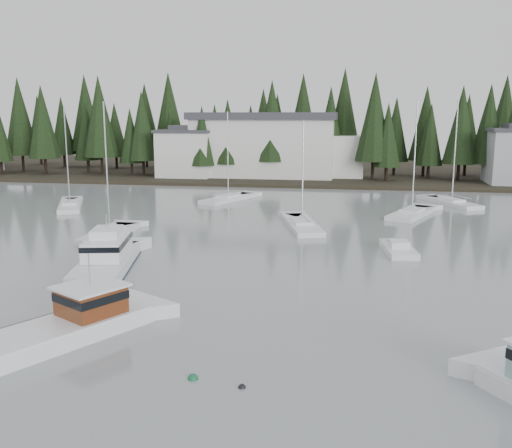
{
  "coord_description": "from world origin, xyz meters",
  "views": [
    {
      "loc": [
        10.21,
        -15.85,
        11.23
      ],
      "look_at": [
        2.73,
        28.38,
        2.5
      ],
      "focal_mm": 40.0,
      "sensor_mm": 36.0,
      "label": 1
    }
  ],
  "objects": [
    {
      "name": "cabin_cruiser_center",
      "position": [
        -7.28,
        22.19,
        0.69
      ],
      "size": [
        5.55,
        11.18,
        4.61
      ],
      "rotation": [
        0.0,
        0.0,
        1.79
      ],
      "color": "white",
      "rests_on": "ground"
    },
    {
      "name": "mooring_buoy_green",
      "position": [
        3.73,
        6.16,
        0.0
      ],
      "size": [
        0.46,
        0.46,
        0.46
      ],
      "primitive_type": "sphere",
      "color": "#145933",
      "rests_on": "ground"
    },
    {
      "name": "conifer_treeline",
      "position": [
        0.0,
        86.0,
        0.0
      ],
      "size": [
        200.0,
        22.0,
        20.0
      ],
      "primitive_type": null,
      "color": "black",
      "rests_on": "ground"
    },
    {
      "name": "lobster_boat_brown",
      "position": [
        -3.86,
        9.58,
        0.54
      ],
      "size": [
        7.52,
        9.84,
        4.71
      ],
      "rotation": [
        0.0,
        0.0,
        1.05
      ],
      "color": "white",
      "rests_on": "ground"
    },
    {
      "name": "harbor_inn",
      "position": [
        -2.96,
        82.34,
        5.78
      ],
      "size": [
        29.5,
        11.5,
        10.9
      ],
      "color": "silver",
      "rests_on": "ground"
    },
    {
      "name": "far_shore_land",
      "position": [
        0.0,
        97.0,
        0.0
      ],
      "size": [
        240.0,
        54.0,
        1.0
      ],
      "primitive_type": "cube",
      "color": "black",
      "rests_on": "ground"
    },
    {
      "name": "sailboat_10",
      "position": [
        -23.46,
        47.72,
        0.07
      ],
      "size": [
        6.55,
        10.31,
        12.55
      ],
      "rotation": [
        0.0,
        0.0,
        2.01
      ],
      "color": "white",
      "rests_on": "ground"
    },
    {
      "name": "house_west",
      "position": [
        -18.0,
        79.0,
        4.65
      ],
      "size": [
        9.54,
        7.42,
        8.75
      ],
      "color": "silver",
      "rests_on": "ground"
    },
    {
      "name": "runabout_1",
      "position": [
        14.19,
        30.82,
        0.13
      ],
      "size": [
        2.9,
        5.53,
        1.42
      ],
      "rotation": [
        0.0,
        0.0,
        1.71
      ],
      "color": "white",
      "rests_on": "ground"
    },
    {
      "name": "mooring_buoy_dark",
      "position": [
        5.97,
        5.73,
        0.0
      ],
      "size": [
        0.33,
        0.33,
        0.33
      ],
      "primitive_type": "sphere",
      "color": "black",
      "rests_on": "ground"
    },
    {
      "name": "sailboat_6",
      "position": [
        22.64,
        57.79,
        0.08
      ],
      "size": [
        6.47,
        9.6,
        13.48
      ],
      "rotation": [
        0.0,
        0.0,
        2.03
      ],
      "color": "white",
      "rests_on": "ground"
    },
    {
      "name": "sailboat_0",
      "position": [
        -11.82,
        32.95,
        0.07
      ],
      "size": [
        3.01,
        8.66,
        12.82
      ],
      "rotation": [
        0.0,
        0.0,
        1.58
      ],
      "color": "white",
      "rests_on": "ground"
    },
    {
      "name": "sailboat_7",
      "position": [
        16.94,
        48.93,
        0.07
      ],
      "size": [
        6.39,
        9.86,
        13.22
      ],
      "rotation": [
        0.0,
        0.0,
        1.17
      ],
      "color": "white",
      "rests_on": "ground"
    },
    {
      "name": "sailboat_1",
      "position": [
        5.41,
        40.22,
        0.05
      ],
      "size": [
        5.31,
        10.83,
        11.1
      ],
      "rotation": [
        0.0,
        0.0,
        1.84
      ],
      "color": "white",
      "rests_on": "ground"
    },
    {
      "name": "sailboat_8",
      "position": [
        -5.69,
        56.44,
        0.06
      ],
      "size": [
        6.19,
        9.87,
        12.02
      ],
      "rotation": [
        0.0,
        0.0,
        1.17
      ],
      "color": "white",
      "rests_on": "ground"
    }
  ]
}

